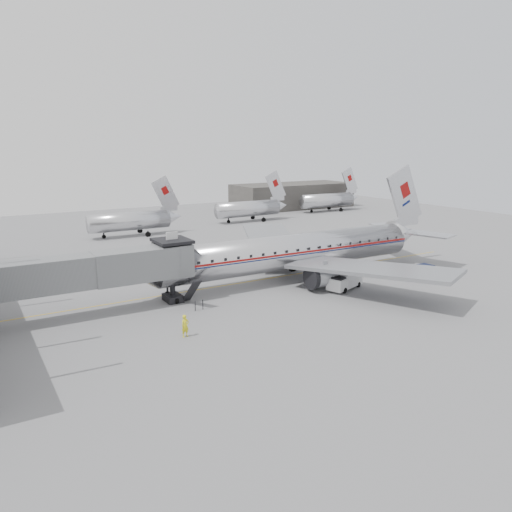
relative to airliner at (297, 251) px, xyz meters
The scene contains 12 objects.
ground 8.83m from the airliner, 146.52° to the right, with size 160.00×160.00×0.00m, color slate.
hangar 67.35m from the airliner, 55.47° to the left, with size 30.00×12.00×6.00m, color #3A3835.
apron_line 5.27m from the airliner, 158.82° to the left, with size 0.15×60.00×0.01m, color gold.
jet_bridge 23.52m from the airliner, behind, with size 21.00×6.20×7.10m.
distant_aircraft_near 38.47m from the airliner, 102.95° to the left, with size 16.39×3.20×10.26m.
distant_aircraft_mid 44.98m from the airliner, 67.27° to the left, with size 16.39×3.20×10.26m.
distant_aircraft_far 61.49m from the airliner, 47.71° to the left, with size 16.39×3.20×10.26m.
airliner is the anchor object (origin of this frame).
service_van 7.13m from the airliner, 73.76° to the right, with size 5.13×3.30×2.26m.
baggage_cart_navy 15.15m from the airliner, 33.71° to the right, with size 2.23×1.71×1.74m.
baggage_cart_white 6.94m from the airliner, 22.81° to the right, with size 2.35×2.03×1.58m.
ramp_worker 21.69m from the airliner, 150.82° to the right, with size 0.70×0.46×1.91m, color yellow.
Camera 1 is at (-27.03, -42.60, 15.77)m, focal length 35.00 mm.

